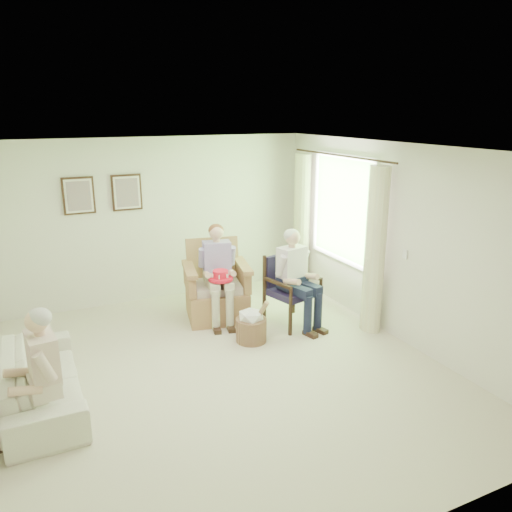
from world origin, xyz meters
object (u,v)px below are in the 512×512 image
hatbox (251,325)px  red_hat (221,276)px  sofa (42,380)px  person_wicker (219,266)px  wood_armchair (289,286)px  person_dark (296,272)px  person_sofa (39,368)px  wicker_armchair (216,293)px

hatbox → red_hat: bearing=105.4°
sofa → person_wicker: size_ratio=1.35×
wood_armchair → person_dark: size_ratio=0.72×
sofa → person_sofa: person_sofa is taller
wicker_armchair → person_sofa: size_ratio=0.93×
wicker_armchair → person_wicker: (0.00, -0.15, 0.47)m
wood_armchair → sofa: (-3.39, -0.77, -0.27)m
sofa → hatbox: hatbox is taller
red_hat → hatbox: size_ratio=0.58×
wicker_armchair → red_hat: size_ratio=3.27×
wicker_armchair → person_wicker: bearing=-78.1°
person_wicker → person_sofa: bearing=-132.3°
sofa → person_wicker: (2.49, 1.25, 0.55)m
wood_armchair → person_dark: bearing=-104.4°
wood_armchair → red_hat: (-0.95, 0.28, 0.20)m
wicker_armchair → hatbox: 1.01m
person_dark → person_sofa: person_dark is taller
person_wicker → hatbox: person_wicker is taller
person_dark → wood_armchair: bearing=75.6°
wood_armchair → red_hat: bearing=149.2°
wood_armchair → person_wicker: (-0.90, 0.48, 0.29)m
person_dark → red_hat: (-0.95, 0.44, -0.06)m
wood_armchair → hatbox: (-0.78, -0.36, -0.31)m
person_wicker → hatbox: size_ratio=2.31×
person_wicker → person_sofa: 3.07m
person_dark → red_hat: size_ratio=3.94×
wicker_armchair → person_dark: person_dark is taller
wicker_armchair → person_wicker: person_wicker is taller
wood_armchair → red_hat: size_ratio=2.83×
wicker_armchair → hatbox: wicker_armchair is taller
sofa → red_hat: 2.69m
person_dark → person_wicker: bearing=130.2°
sofa → person_sofa: (-0.00, -0.55, 0.41)m
wicker_armchair → wood_armchair: wicker_armchair is taller
person_sofa → wicker_armchair: bearing=121.3°
sofa → person_wicker: bearing=-63.3°
sofa → person_wicker: person_wicker is taller
wicker_armchair → sofa: wicker_armchair is taller
wicker_armchair → red_hat: 0.52m
person_wicker → hatbox: 1.04m
person_wicker → person_sofa: size_ratio=1.14×
wood_armchair → person_sofa: size_ratio=0.81×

